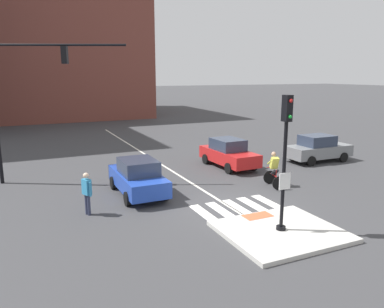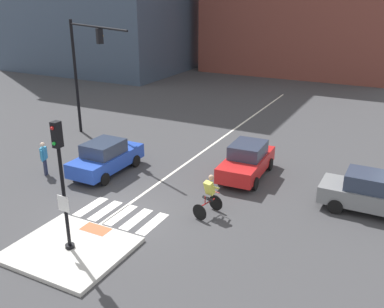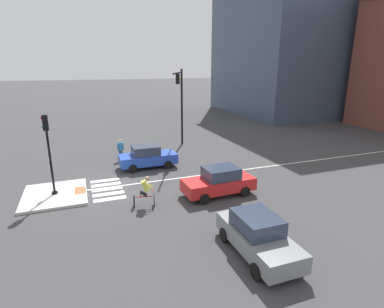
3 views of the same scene
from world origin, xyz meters
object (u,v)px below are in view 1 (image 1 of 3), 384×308
object	(u,v)px
car_grey_cross_right	(318,148)
car_blue_westbound_near	(138,177)
car_red_eastbound_mid	(229,153)
pedestrian_at_curb_left	(87,190)
traffic_light_mast	(20,89)
cyclist	(274,169)
signal_pole	(285,151)

from	to	relation	value
car_grey_cross_right	car_blue_westbound_near	distance (m)	12.14
car_red_eastbound_mid	pedestrian_at_curb_left	size ratio (longest dim) A/B	2.50
traffic_light_mast	cyclist	xyz separation A→B (m)	(10.72, -5.56, -3.72)
car_blue_westbound_near	pedestrian_at_curb_left	bearing A→B (deg)	-147.46
signal_pole	car_red_eastbound_mid	world-z (taller)	signal_pole
pedestrian_at_curb_left	signal_pole	bearing A→B (deg)	-38.77
signal_pole	traffic_light_mast	world-z (taller)	traffic_light_mast
signal_pole	car_grey_cross_right	bearing A→B (deg)	41.48
car_blue_westbound_near	cyclist	world-z (taller)	cyclist
car_red_eastbound_mid	pedestrian_at_curb_left	world-z (taller)	pedestrian_at_curb_left
car_grey_cross_right	signal_pole	bearing A→B (deg)	-138.52
signal_pole	car_blue_westbound_near	xyz separation A→B (m)	(-3.17, 6.11, -2.06)
signal_pole	car_red_eastbound_mid	distance (m)	9.63
car_grey_cross_right	cyclist	distance (m)	6.58
pedestrian_at_curb_left	traffic_light_mast	bearing A→B (deg)	109.18
car_grey_cross_right	pedestrian_at_curb_left	xyz separation A→B (m)	(-14.49, -3.29, 0.17)
car_blue_westbound_near	pedestrian_at_curb_left	distance (m)	2.94
signal_pole	pedestrian_at_curb_left	size ratio (longest dim) A/B	2.71
signal_pole	car_grey_cross_right	world-z (taller)	signal_pole
car_red_eastbound_mid	cyclist	distance (m)	4.29
signal_pole	cyclist	size ratio (longest dim) A/B	2.69
traffic_light_mast	cyclist	bearing A→B (deg)	-27.43
traffic_light_mast	car_red_eastbound_mid	world-z (taller)	traffic_light_mast
cyclist	pedestrian_at_curb_left	xyz separation A→B (m)	(-8.76, -0.06, 0.11)
traffic_light_mast	cyclist	size ratio (longest dim) A/B	4.09
car_grey_cross_right	pedestrian_at_curb_left	size ratio (longest dim) A/B	2.46
traffic_light_mast	car_blue_westbound_near	size ratio (longest dim) A/B	1.67
signal_pole	traffic_light_mast	size ratio (longest dim) A/B	0.66
traffic_light_mast	car_red_eastbound_mid	distance (m)	11.42
cyclist	traffic_light_mast	bearing A→B (deg)	152.57
cyclist	pedestrian_at_curb_left	bearing A→B (deg)	-179.61
cyclist	car_grey_cross_right	bearing A→B (deg)	29.44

